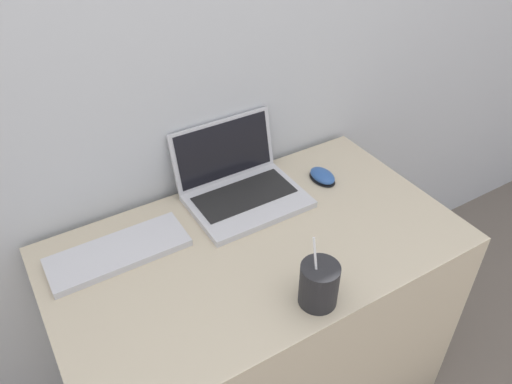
{
  "coord_description": "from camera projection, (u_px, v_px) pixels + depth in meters",
  "views": [
    {
      "loc": [
        -0.53,
        -0.54,
        1.7
      ],
      "look_at": [
        0.07,
        0.44,
        0.81
      ],
      "focal_mm": 35.0,
      "sensor_mm": 36.0,
      "label": 1
    }
  ],
  "objects": [
    {
      "name": "drink_cup",
      "position": [
        319.0,
        284.0,
        1.19
      ],
      "size": [
        0.1,
        0.1,
        0.19
      ],
      "color": "#232326",
      "rests_on": "desk"
    },
    {
      "name": "desk",
      "position": [
        257.0,
        326.0,
        1.61
      ],
      "size": [
        1.14,
        0.65,
        0.74
      ],
      "color": "beige",
      "rests_on": "ground_plane"
    },
    {
      "name": "computer_mouse",
      "position": [
        322.0,
        176.0,
        1.62
      ],
      "size": [
        0.07,
        0.11,
        0.03
      ],
      "color": "black",
      "rests_on": "desk"
    },
    {
      "name": "external_keyboard",
      "position": [
        118.0,
        252.0,
        1.34
      ],
      "size": [
        0.37,
        0.14,
        0.02
      ],
      "color": "silver",
      "rests_on": "desk"
    },
    {
      "name": "laptop",
      "position": [
        240.0,
        185.0,
        1.53
      ],
      "size": [
        0.34,
        0.3,
        0.21
      ],
      "color": "silver",
      "rests_on": "desk"
    },
    {
      "name": "wall_back",
      "position": [
        186.0,
        21.0,
        1.32
      ],
      "size": [
        7.0,
        0.04,
        2.5
      ],
      "color": "silver",
      "rests_on": "ground_plane"
    }
  ]
}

